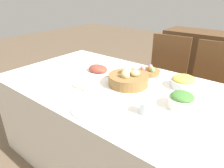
{
  "coord_description": "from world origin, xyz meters",
  "views": [
    {
      "loc": [
        0.83,
        -1.09,
        1.38
      ],
      "look_at": [
        0.03,
        -0.08,
        0.78
      ],
      "focal_mm": 32.0,
      "sensor_mm": 36.0,
      "label": 1
    }
  ],
  "objects_px": {
    "knife": "(115,118)",
    "butter_dish": "(83,86)",
    "chair_far_right": "(210,89)",
    "ham_platter": "(98,70)",
    "sideboard": "(206,68)",
    "green_salad_bowl": "(182,100)",
    "fork": "(75,100)",
    "pineapple_bowl": "(183,82)",
    "spoon": "(119,120)",
    "drinking_cup": "(146,108)",
    "bread_basket": "(128,79)",
    "egg_basket": "(149,71)",
    "dinner_plate": "(94,108)",
    "chair_far_center": "(163,76)"
  },
  "relations": [
    {
      "from": "knife",
      "to": "butter_dish",
      "type": "height_order",
      "value": "butter_dish"
    },
    {
      "from": "chair_far_right",
      "to": "ham_platter",
      "type": "bearing_deg",
      "value": -137.73
    },
    {
      "from": "sideboard",
      "to": "green_salad_bowl",
      "type": "distance_m",
      "value": 1.69
    },
    {
      "from": "fork",
      "to": "ham_platter",
      "type": "bearing_deg",
      "value": 116.99
    },
    {
      "from": "pineapple_bowl",
      "to": "spoon",
      "type": "xyz_separation_m",
      "value": [
        -0.12,
        -0.63,
        -0.04
      ]
    },
    {
      "from": "ham_platter",
      "to": "drinking_cup",
      "type": "bearing_deg",
      "value": -25.66
    },
    {
      "from": "bread_basket",
      "to": "pineapple_bowl",
      "type": "distance_m",
      "value": 0.4
    },
    {
      "from": "egg_basket",
      "to": "spoon",
      "type": "bearing_deg",
      "value": -73.74
    },
    {
      "from": "egg_basket",
      "to": "chair_far_right",
      "type": "bearing_deg",
      "value": 53.42
    },
    {
      "from": "pineapple_bowl",
      "to": "spoon",
      "type": "relative_size",
      "value": 1.0
    },
    {
      "from": "sideboard",
      "to": "dinner_plate",
      "type": "distance_m",
      "value": 2.01
    },
    {
      "from": "chair_far_right",
      "to": "knife",
      "type": "height_order",
      "value": "chair_far_right"
    },
    {
      "from": "spoon",
      "to": "drinking_cup",
      "type": "distance_m",
      "value": 0.17
    },
    {
      "from": "knife",
      "to": "drinking_cup",
      "type": "xyz_separation_m",
      "value": [
        0.11,
        0.15,
        0.03
      ]
    },
    {
      "from": "fork",
      "to": "green_salad_bowl",
      "type": "bearing_deg",
      "value": 32.91
    },
    {
      "from": "chair_far_center",
      "to": "butter_dish",
      "type": "distance_m",
      "value": 1.12
    },
    {
      "from": "ham_platter",
      "to": "spoon",
      "type": "xyz_separation_m",
      "value": [
        0.57,
        -0.46,
        -0.02
      ]
    },
    {
      "from": "chair_far_center",
      "to": "ham_platter",
      "type": "relative_size",
      "value": 3.48
    },
    {
      "from": "sideboard",
      "to": "drinking_cup",
      "type": "bearing_deg",
      "value": -86.57
    },
    {
      "from": "knife",
      "to": "butter_dish",
      "type": "distance_m",
      "value": 0.45
    },
    {
      "from": "chair_far_center",
      "to": "spoon",
      "type": "distance_m",
      "value": 1.3
    },
    {
      "from": "egg_basket",
      "to": "butter_dish",
      "type": "relative_size",
      "value": 1.49
    },
    {
      "from": "spoon",
      "to": "pineapple_bowl",
      "type": "bearing_deg",
      "value": 77.81
    },
    {
      "from": "chair_far_right",
      "to": "egg_basket",
      "type": "height_order",
      "value": "chair_far_right"
    },
    {
      "from": "bread_basket",
      "to": "green_salad_bowl",
      "type": "height_order",
      "value": "bread_basket"
    },
    {
      "from": "green_salad_bowl",
      "to": "knife",
      "type": "relative_size",
      "value": 0.88
    },
    {
      "from": "pineapple_bowl",
      "to": "fork",
      "type": "xyz_separation_m",
      "value": [
        -0.47,
        -0.63,
        -0.04
      ]
    },
    {
      "from": "ham_platter",
      "to": "spoon",
      "type": "relative_size",
      "value": 1.48
    },
    {
      "from": "ham_platter",
      "to": "knife",
      "type": "height_order",
      "value": "ham_platter"
    },
    {
      "from": "spoon",
      "to": "fork",
      "type": "bearing_deg",
      "value": 178.46
    },
    {
      "from": "spoon",
      "to": "butter_dish",
      "type": "bearing_deg",
      "value": 158.52
    },
    {
      "from": "pineapple_bowl",
      "to": "drinking_cup",
      "type": "height_order",
      "value": "pineapple_bowl"
    },
    {
      "from": "butter_dish",
      "to": "knife",
      "type": "bearing_deg",
      "value": -21.24
    },
    {
      "from": "green_salad_bowl",
      "to": "knife",
      "type": "height_order",
      "value": "green_salad_bowl"
    },
    {
      "from": "chair_far_right",
      "to": "chair_far_center",
      "type": "xyz_separation_m",
      "value": [
        -0.5,
        -0.0,
        0.0
      ]
    },
    {
      "from": "knife",
      "to": "egg_basket",
      "type": "bearing_deg",
      "value": 105.52
    },
    {
      "from": "bread_basket",
      "to": "knife",
      "type": "height_order",
      "value": "bread_basket"
    },
    {
      "from": "chair_far_right",
      "to": "fork",
      "type": "relative_size",
      "value": 5.15
    },
    {
      "from": "chair_far_center",
      "to": "pineapple_bowl",
      "type": "xyz_separation_m",
      "value": [
        0.41,
        -0.61,
        0.27
      ]
    },
    {
      "from": "ham_platter",
      "to": "fork",
      "type": "xyz_separation_m",
      "value": [
        0.22,
        -0.46,
        -0.02
      ]
    },
    {
      "from": "chair_far_right",
      "to": "sideboard",
      "type": "xyz_separation_m",
      "value": [
        -0.23,
        0.74,
        -0.06
      ]
    },
    {
      "from": "bread_basket",
      "to": "fork",
      "type": "bearing_deg",
      "value": -107.24
    },
    {
      "from": "green_salad_bowl",
      "to": "knife",
      "type": "xyz_separation_m",
      "value": [
        -0.24,
        -0.34,
        -0.04
      ]
    },
    {
      "from": "green_salad_bowl",
      "to": "spoon",
      "type": "bearing_deg",
      "value": -121.72
    },
    {
      "from": "pineapple_bowl",
      "to": "butter_dish",
      "type": "distance_m",
      "value": 0.73
    },
    {
      "from": "sideboard",
      "to": "bread_basket",
      "type": "bearing_deg",
      "value": -96.86
    },
    {
      "from": "chair_far_center",
      "to": "knife",
      "type": "bearing_deg",
      "value": -82.36
    },
    {
      "from": "chair_far_right",
      "to": "dinner_plate",
      "type": "distance_m",
      "value": 1.32
    },
    {
      "from": "bread_basket",
      "to": "green_salad_bowl",
      "type": "bearing_deg",
      "value": -9.36
    },
    {
      "from": "spoon",
      "to": "knife",
      "type": "bearing_deg",
      "value": 178.46
    }
  ]
}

